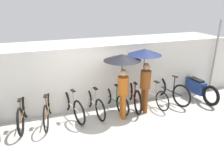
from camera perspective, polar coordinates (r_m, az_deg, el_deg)
ground_plane at (r=5.89m, az=-1.18°, el=-13.61°), size 30.00×30.00×0.00m
back_wall at (r=6.93m, az=-5.89°, el=1.37°), size 14.52×0.12×2.03m
parked_bicycle_1 at (r=6.68m, az=-22.23°, el=-6.86°), size 0.44×1.74×1.10m
parked_bicycle_2 at (r=6.62m, az=-16.34°, el=-6.27°), size 0.51×1.79×0.99m
parked_bicycle_3 at (r=6.71m, az=-10.56°, el=-5.45°), size 0.59×1.76×0.97m
parked_bicycle_4 at (r=6.83m, az=-4.88°, el=-4.84°), size 0.44×1.69×1.09m
parked_bicycle_5 at (r=7.05m, az=0.42°, el=-3.97°), size 0.55×1.63×0.97m
parked_bicycle_6 at (r=7.26m, az=5.56°, el=-2.90°), size 0.49×1.81×0.98m
parked_bicycle_7 at (r=7.54m, az=10.39°, el=-2.57°), size 0.44×1.74×1.05m
parked_bicycle_8 at (r=7.88m, az=14.69°, el=-1.51°), size 0.58×1.83×1.10m
pedestrian_leading at (r=6.19m, az=2.75°, el=4.25°), size 1.06×1.06×1.94m
pedestrian_center at (r=6.61m, az=8.60°, el=5.44°), size 1.01×1.01×2.01m
motorcycle at (r=8.44m, az=20.96°, el=-0.71°), size 0.58×2.14×0.92m
awning_pole at (r=9.00m, az=25.22°, el=6.42°), size 0.07×0.07×2.71m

